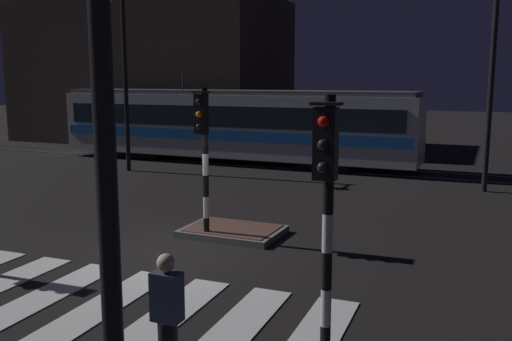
# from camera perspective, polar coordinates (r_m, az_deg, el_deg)

# --- Properties ---
(ground_plane) EXTENTS (120.00, 120.00, 0.00)m
(ground_plane) POSITION_cam_1_polar(r_m,az_deg,el_deg) (12.36, -9.13, -8.35)
(ground_plane) COLOR black
(rail_near) EXTENTS (80.00, 0.12, 0.03)m
(rail_near) POSITION_cam_1_polar(r_m,az_deg,el_deg) (22.96, 6.92, -0.05)
(rail_near) COLOR #59595E
(rail_near) RESTS_ON ground
(rail_far) EXTENTS (80.00, 0.12, 0.03)m
(rail_far) POSITION_cam_1_polar(r_m,az_deg,el_deg) (24.33, 7.89, 0.46)
(rail_far) COLOR #59595E
(rail_far) RESTS_ON ground
(crosswalk_zebra) EXTENTS (9.21, 4.08, 0.02)m
(crosswalk_zebra) POSITION_cam_1_polar(r_m,az_deg,el_deg) (10.04, -18.94, -12.94)
(crosswalk_zebra) COLOR silver
(crosswalk_zebra) RESTS_ON ground
(traffic_island) EXTENTS (2.33, 1.62, 0.18)m
(traffic_island) POSITION_cam_1_polar(r_m,az_deg,el_deg) (13.58, -2.40, -6.23)
(traffic_island) COLOR slate
(traffic_island) RESTS_ON ground
(traffic_light_median_centre) EXTENTS (0.36, 0.42, 3.55)m
(traffic_light_median_centre) POSITION_cam_1_polar(r_m,az_deg,el_deg) (12.80, -5.41, 3.07)
(traffic_light_median_centre) COLOR black
(traffic_light_median_centre) RESTS_ON ground
(traffic_light_corner_near_right) EXTENTS (0.36, 0.42, 3.55)m
(traffic_light_corner_near_right) POSITION_cam_1_polar(r_m,az_deg,el_deg) (7.05, 7.23, -2.11)
(traffic_light_corner_near_right) COLOR black
(traffic_light_corner_near_right) RESTS_ON ground
(street_lamp_trackside_right) EXTENTS (0.44, 1.21, 8.03)m
(street_lamp_trackside_right) POSITION_cam_1_polar(r_m,az_deg,el_deg) (19.69, 23.20, 12.35)
(street_lamp_trackside_right) COLOR black
(street_lamp_trackside_right) RESTS_ON ground
(street_lamp_trackside_left) EXTENTS (0.44, 1.21, 7.03)m
(street_lamp_trackside_left) POSITION_cam_1_polar(r_m,az_deg,el_deg) (23.10, -13.67, 10.92)
(street_lamp_trackside_left) COLOR black
(street_lamp_trackside_left) RESTS_ON ground
(tram) EXTENTS (16.69, 2.58, 4.15)m
(tram) POSITION_cam_1_polar(r_m,az_deg,el_deg) (25.04, -2.51, 4.79)
(tram) COLOR silver
(tram) RESTS_ON ground
(pedestrian_waiting_at_kerb) EXTENTS (0.36, 0.24, 1.71)m
(pedestrian_waiting_at_kerb) POSITION_cam_1_polar(r_m,az_deg,el_deg) (6.97, -9.06, -14.96)
(pedestrian_waiting_at_kerb) COLOR black
(pedestrian_waiting_at_kerb) RESTS_ON ground
(building_backdrop) EXTENTS (15.69, 8.00, 8.28)m
(building_backdrop) POSITION_cam_1_polar(r_m,az_deg,el_deg) (35.10, -10.67, 9.85)
(building_backdrop) COLOR #382D28
(building_backdrop) RESTS_ON ground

